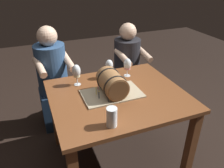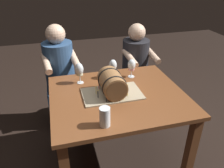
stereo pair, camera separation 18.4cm
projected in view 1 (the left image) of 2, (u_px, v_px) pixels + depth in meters
The scene contains 9 objects.
ground_plane at pixel (117, 156), 2.25m from camera, with size 8.00×8.00×0.00m, color black.
dining_table at pixel (118, 105), 1.95m from camera, with size 1.13×0.97×0.74m.
barrel_cake at pixel (112, 85), 1.84m from camera, with size 0.50×0.30×0.21m.
wine_glass_rose at pixel (127, 65), 2.14m from camera, with size 0.07×0.07×0.18m.
wine_glass_amber at pixel (109, 66), 2.10m from camera, with size 0.07×0.07×0.19m.
wine_glass_white at pixel (76, 72), 1.98m from camera, with size 0.07×0.07×0.20m.
beer_pint at pixel (112, 118), 1.49m from camera, with size 0.08×0.08×0.14m.
person_seated_left at pixel (54, 84), 2.47m from camera, with size 0.40×0.49×1.19m.
person_seated_right at pixel (127, 74), 2.77m from camera, with size 0.38×0.48×1.14m.
Camera 1 is at (-0.64, -1.49, 1.72)m, focal length 35.57 mm.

